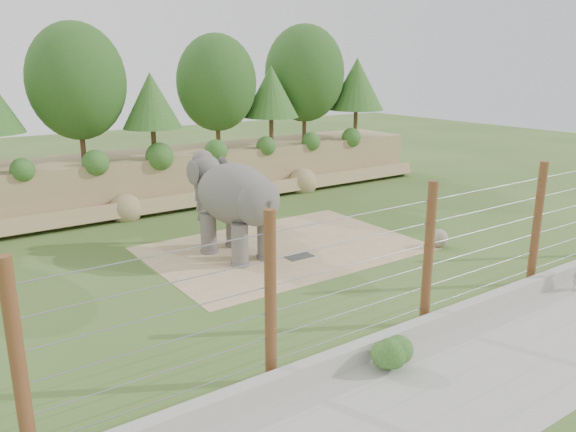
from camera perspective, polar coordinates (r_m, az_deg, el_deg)
ground at (r=19.06m, az=3.46°, el=-5.96°), size 90.00×90.00×0.00m
back_embankment at (r=29.15m, az=-11.28°, el=9.27°), size 30.00×5.52×8.77m
dirt_patch at (r=21.61m, az=-0.43°, el=-3.29°), size 10.00×7.00×0.02m
drain_grate at (r=20.65m, az=1.14°, el=-4.11°), size 1.00×0.60×0.03m
elephant at (r=20.42m, az=-5.31°, el=0.77°), size 2.46×4.65×3.60m
stone_ball at (r=22.41m, az=15.08°, el=-2.18°), size 0.70×0.70×0.70m
retaining_wall at (r=15.69m, az=15.05°, el=-10.38°), size 26.00×0.35×0.50m
walkway at (r=14.77m, az=21.05°, el=-13.70°), size 26.00×4.00×0.01m
barrier_fence at (r=15.33m, az=14.08°, el=-3.86°), size 20.26×0.26×4.00m
walkway_shrub at (r=13.50m, az=10.79°, el=-13.80°), size 0.80×0.80×0.80m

